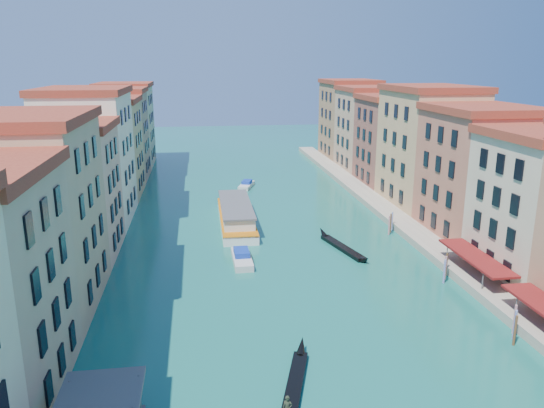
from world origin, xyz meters
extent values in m
cube|color=tan|center=(-26.00, 39.50, 9.50)|extent=(12.00, 17.00, 19.00)
cube|color=maroon|center=(-26.00, 39.50, 19.50)|extent=(12.80, 17.40, 1.00)
cube|color=tan|center=(-26.00, 55.00, 8.25)|extent=(12.00, 14.00, 16.50)
cube|color=maroon|center=(-26.00, 55.00, 17.00)|extent=(12.80, 14.40, 1.00)
cube|color=beige|center=(-26.00, 71.00, 10.00)|extent=(12.00, 18.00, 20.00)
cube|color=maroon|center=(-26.00, 71.00, 20.50)|extent=(12.80, 18.40, 1.00)
cube|color=tan|center=(-26.00, 88.00, 8.75)|extent=(12.00, 16.00, 17.50)
cube|color=maroon|center=(-26.00, 88.00, 18.00)|extent=(12.80, 16.40, 1.00)
cube|color=#A17A5D|center=(-26.00, 103.50, 9.25)|extent=(12.00, 15.00, 18.50)
cube|color=maroon|center=(-26.00, 103.50, 19.00)|extent=(12.80, 15.40, 1.00)
cube|color=tan|center=(-26.00, 119.50, 9.50)|extent=(12.00, 17.00, 19.00)
cube|color=maroon|center=(-26.00, 119.50, 19.50)|extent=(12.80, 17.40, 1.00)
cube|color=#D0B492|center=(30.00, 39.00, 8.25)|extent=(12.00, 14.00, 16.50)
cube|color=#B56248|center=(30.00, 54.00, 9.00)|extent=(12.00, 16.00, 18.00)
cube|color=maroon|center=(30.00, 54.00, 18.50)|extent=(12.80, 16.40, 1.00)
cube|color=tan|center=(30.00, 71.00, 10.00)|extent=(12.00, 18.00, 20.00)
cube|color=maroon|center=(30.00, 71.00, 20.50)|extent=(12.80, 18.40, 1.00)
cube|color=brown|center=(30.00, 87.50, 8.75)|extent=(12.00, 15.00, 17.50)
cube|color=maroon|center=(30.00, 87.50, 18.00)|extent=(12.80, 15.40, 1.00)
cube|color=tan|center=(30.00, 103.00, 9.25)|extent=(12.00, 16.00, 18.50)
cube|color=maroon|center=(30.00, 103.00, 19.00)|extent=(12.80, 16.40, 1.00)
cube|color=#9D6D48|center=(30.00, 119.50, 9.75)|extent=(12.00, 17.00, 19.50)
cube|color=maroon|center=(30.00, 119.50, 20.00)|extent=(12.80, 17.40, 1.00)
cube|color=gray|center=(22.00, 65.00, 0.50)|extent=(4.00, 140.00, 1.00)
cylinder|color=#555557|center=(20.80, 28.60, 1.50)|extent=(0.12, 0.12, 3.00)
cube|color=maroon|center=(22.20, 39.00, 3.00)|extent=(3.20, 12.60, 0.25)
cylinder|color=#555557|center=(20.80, 34.80, 1.50)|extent=(0.12, 0.12, 3.00)
cylinder|color=#555557|center=(20.80, 43.20, 1.50)|extent=(0.12, 0.12, 3.00)
cylinder|color=brown|center=(18.50, 25.00, 1.30)|extent=(0.24, 0.24, 3.20)
cylinder|color=brown|center=(19.10, 26.00, 1.30)|extent=(0.24, 0.24, 3.20)
cylinder|color=brown|center=(19.70, 27.00, 1.30)|extent=(0.24, 0.24, 3.20)
cylinder|color=brown|center=(18.50, 39.00, 1.30)|extent=(0.24, 0.24, 3.20)
cylinder|color=brown|center=(19.10, 40.00, 1.30)|extent=(0.24, 0.24, 3.20)
cylinder|color=brown|center=(19.70, 41.00, 1.30)|extent=(0.24, 0.24, 3.20)
cylinder|color=brown|center=(18.50, 57.00, 1.30)|extent=(0.24, 0.24, 3.20)
cylinder|color=brown|center=(19.10, 58.00, 1.30)|extent=(0.24, 0.24, 3.20)
cylinder|color=brown|center=(19.70, 59.00, 1.30)|extent=(0.24, 0.24, 3.20)
cube|color=white|center=(-3.42, 65.96, 0.66)|extent=(5.15, 22.16, 1.33)
cube|color=silver|center=(-3.42, 65.96, 2.10)|extent=(4.56, 17.73, 1.77)
cube|color=#555557|center=(-3.42, 65.96, 3.15)|extent=(4.90, 18.29, 0.28)
cube|color=#C8680B|center=(-3.42, 65.96, 1.27)|extent=(5.20, 22.16, 0.28)
cube|color=black|center=(-2.30, 21.05, 0.24)|extent=(4.04, 9.75, 0.49)
cone|color=black|center=(-0.70, 26.28, 0.66)|extent=(1.59, 2.39, 1.84)
imported|color=#232B1C|center=(-3.53, 17.08, 1.38)|extent=(0.79, 0.63, 1.89)
cube|color=black|center=(10.01, 51.75, 0.25)|extent=(3.78, 10.29, 0.51)
cone|color=black|center=(8.59, 57.29, 0.69)|extent=(1.57, 2.48, 1.92)
cone|color=black|center=(11.43, 46.21, 0.57)|extent=(1.47, 2.10, 1.69)
cube|color=beige|center=(-3.96, 48.90, 0.41)|extent=(2.34, 7.24, 0.82)
cube|color=#1435A3|center=(-3.96, 49.41, 1.13)|extent=(1.89, 3.11, 0.72)
cube|color=silver|center=(0.57, 90.61, 0.38)|extent=(4.04, 6.90, 0.75)
cube|color=#1435A3|center=(0.71, 91.06, 1.03)|extent=(2.50, 3.21, 0.66)
camera|label=1|loc=(-9.08, -14.34, 24.64)|focal=35.00mm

